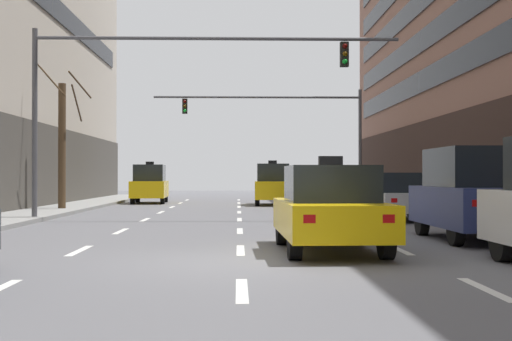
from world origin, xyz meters
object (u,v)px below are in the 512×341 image
taxi_driving_0 (273,185)px  street_tree_0 (62,143)px  traffic_signal_1 (293,121)px  traffic_signal_0 (155,79)px  taxi_driving_1 (329,209)px  car_parked_3 (399,197)px  taxi_driving_3 (150,184)px  car_parked_2 (472,194)px

taxi_driving_0 → street_tree_0: street_tree_0 is taller
taxi_driving_0 → traffic_signal_1: (1.32, 3.32, 3.58)m
traffic_signal_0 → traffic_signal_1: size_ratio=1.05×
taxi_driving_1 → traffic_signal_1: 26.22m
traffic_signal_0 → traffic_signal_1: 17.06m
car_parked_3 → traffic_signal_1: size_ratio=0.37×
taxi_driving_0 → car_parked_3: (3.69, -12.62, -0.26)m
taxi_driving_0 → taxi_driving_3: bearing=158.4°
car_parked_2 → traffic_signal_1: size_ratio=0.38×
taxi_driving_1 → traffic_signal_1: bearing=87.1°
car_parked_2 → taxi_driving_1: bearing=-146.3°
taxi_driving_1 → taxi_driving_3: bearing=104.9°
taxi_driving_3 → car_parked_2: size_ratio=0.99×
traffic_signal_1 → taxi_driving_0: bearing=-111.7°
car_parked_2 → traffic_signal_0: traffic_signal_0 is taller
taxi_driving_3 → street_tree_0: street_tree_0 is taller
taxi_driving_1 → car_parked_3: size_ratio=1.06×
taxi_driving_3 → car_parked_3: (10.36, -15.27, -0.26)m
traffic_signal_0 → traffic_signal_1: (5.90, 16.00, -0.14)m
traffic_signal_0 → taxi_driving_3: bearing=97.8°
taxi_driving_3 → car_parked_3: 18.45m
taxi_driving_0 → traffic_signal_0: 13.99m
taxi_driving_1 → traffic_signal_0: bearing=114.9°
car_parked_3 → car_parked_2: bearing=-90.0°
car_parked_2 → street_tree_0: 18.85m
traffic_signal_1 → street_tree_0: bearing=-136.9°
taxi_driving_1 → car_parked_2: car_parked_2 is taller
taxi_driving_1 → car_parked_3: (3.67, 9.97, -0.05)m
taxi_driving_3 → car_parked_3: taxi_driving_3 is taller
car_parked_2 → car_parked_3: (0.00, 7.53, -0.28)m
taxi_driving_0 → traffic_signal_1: 5.06m
taxi_driving_3 → street_tree_0: (-2.54, -9.17, 1.85)m
car_parked_3 → street_tree_0: bearing=154.7°
taxi_driving_0 → car_parked_2: bearing=-79.6°
taxi_driving_0 → traffic_signal_1: size_ratio=0.38×
taxi_driving_0 → car_parked_2: taxi_driving_0 is taller
taxi_driving_0 → taxi_driving_3: size_ratio=1.00×
taxi_driving_1 → taxi_driving_3: 26.11m
car_parked_2 → traffic_signal_1: (-2.36, 23.47, 3.56)m
taxi_driving_1 → traffic_signal_0: traffic_signal_0 is taller
car_parked_3 → traffic_signal_1: bearing=98.4°
taxi_driving_3 → traffic_signal_0: size_ratio=0.36×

